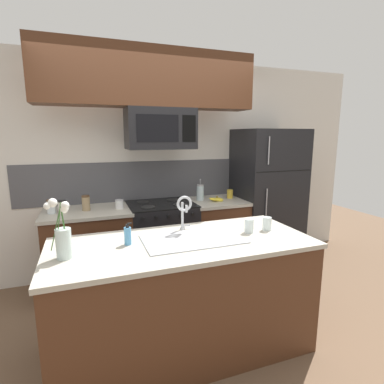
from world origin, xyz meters
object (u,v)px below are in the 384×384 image
at_px(sink_faucet, 184,208).
at_px(refrigerator, 266,197).
at_px(dish_soap_bottle, 128,236).
at_px(storage_jar_tall, 51,207).
at_px(storage_jar_short, 86,203).
at_px(storage_jar_medium, 62,207).
at_px(coffee_tin, 230,194).
at_px(french_press, 200,192).
at_px(banana_bunch, 217,199).
at_px(microwave, 160,129).
at_px(storage_jar_squat, 119,204).
at_px(stove_range, 162,241).
at_px(drinking_glass, 249,226).
at_px(flower_vase, 63,238).
at_px(spare_glass, 267,224).

bearing_deg(sink_faucet, refrigerator, 35.07).
xyz_separation_m(sink_faucet, dish_soap_bottle, (-0.49, -0.15, -0.13)).
distance_m(storage_jar_tall, storage_jar_short, 0.34).
bearing_deg(storage_jar_short, storage_jar_medium, -173.80).
xyz_separation_m(storage_jar_tall, coffee_tin, (2.08, 0.06, -0.02)).
distance_m(french_press, sink_faucet, 1.24).
relative_size(storage_jar_short, french_press, 0.61).
bearing_deg(banana_bunch, microwave, 176.74).
bearing_deg(storage_jar_tall, storage_jar_squat, -1.28).
bearing_deg(storage_jar_tall, stove_range, 0.68).
height_order(coffee_tin, dish_soap_bottle, dish_soap_bottle).
bearing_deg(drinking_glass, dish_soap_bottle, 176.48).
distance_m(french_press, flower_vase, 2.01).
distance_m(storage_jar_squat, french_press, 1.00).
bearing_deg(storage_jar_squat, refrigerator, 1.46).
height_order(storage_jar_short, flower_vase, flower_vase).
height_order(storage_jar_medium, french_press, french_press).
distance_m(drinking_glass, flower_vase, 1.41).
xyz_separation_m(coffee_tin, flower_vase, (-1.89, -1.35, 0.08)).
bearing_deg(flower_vase, storage_jar_squat, 68.65).
relative_size(stove_range, coffee_tin, 8.45).
bearing_deg(banana_bunch, french_press, 145.21).
bearing_deg(drinking_glass, storage_jar_short, 135.23).
height_order(stove_range, coffee_tin, coffee_tin).
bearing_deg(stove_range, storage_jar_tall, -179.32).
distance_m(storage_jar_tall, sink_faucet, 1.50).
distance_m(microwave, dish_soap_bottle, 1.51).
distance_m(refrigerator, storage_jar_tall, 2.60).
xyz_separation_m(storage_jar_short, flower_vase, (-0.15, -1.30, 0.06)).
distance_m(storage_jar_squat, drinking_glass, 1.52).
distance_m(storage_jar_squat, sink_faucet, 1.10).
relative_size(french_press, drinking_glass, 2.32).
distance_m(banana_bunch, drinking_glass, 1.21).
bearing_deg(storage_jar_medium, banana_bunch, -1.16).
bearing_deg(refrigerator, storage_jar_short, -179.51).
height_order(stove_range, spare_glass, spare_glass).
bearing_deg(storage_jar_squat, storage_jar_medium, 179.56).
xyz_separation_m(storage_jar_short, coffee_tin, (1.74, 0.05, -0.03)).
height_order(storage_jar_squat, banana_bunch, storage_jar_squat).
distance_m(stove_range, storage_jar_squat, 0.69).
relative_size(stove_range, dish_soap_bottle, 5.64).
relative_size(french_press, sink_faucet, 0.87).
height_order(refrigerator, storage_jar_medium, refrigerator).
distance_m(storage_jar_medium, spare_glass, 2.06).
height_order(microwave, storage_jar_squat, microwave).
height_order(storage_jar_tall, drinking_glass, storage_jar_tall).
bearing_deg(sink_faucet, storage_jar_squat, 112.59).
bearing_deg(spare_glass, banana_bunch, 86.48).
height_order(stove_range, storage_jar_short, storage_jar_short).
relative_size(refrigerator, storage_jar_short, 10.90).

